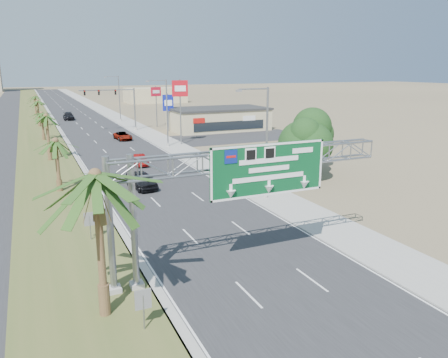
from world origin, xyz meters
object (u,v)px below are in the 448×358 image
signal_mast (124,105)px  pole_sign_red_far (156,95)px  car_right_lane (123,136)px  car_mid_lane (139,160)px  pole_sign_blue (168,104)px  store_building (219,119)px  car_left_lane (141,180)px  palm_near (95,176)px  sign_gantry (241,170)px  pole_sign_red_near (180,93)px  car_far (69,116)px

signal_mast → pole_sign_red_far: pole_sign_red_far is taller
car_right_lane → car_mid_lane: bearing=-101.8°
signal_mast → car_right_lane: 11.83m
pole_sign_blue → pole_sign_red_far: (-0.36, 6.80, 1.35)m
store_building → car_left_lane: size_ratio=3.67×
palm_near → signal_mast: bearing=77.3°
signal_mast → car_left_lane: bearing=-99.7°
signal_mast → pole_sign_red_far: (7.11, 3.05, 1.59)m
sign_gantry → store_building: 60.77m
pole_sign_red_near → pole_sign_blue: 15.97m
palm_near → car_right_lane: 54.87m
pole_sign_blue → palm_near: bearing=-109.9°
palm_near → pole_sign_blue: 64.08m
palm_near → signal_mast: (14.37, 63.97, -2.08)m
signal_mast → pole_sign_red_near: size_ratio=1.03×
sign_gantry → pole_sign_red_far: pole_sign_red_far is taller
pole_sign_blue → car_mid_lane: bearing=-114.1°
car_right_lane → pole_sign_red_far: bearing=49.0°
car_left_lane → pole_sign_blue: (14.64, 38.15, 4.25)m
car_left_lane → car_mid_lane: car_left_lane is taller
signal_mast → pole_sign_red_near: bearing=-76.3°
store_building → car_mid_lane: 33.43m
pole_sign_red_near → pole_sign_red_far: bearing=83.8°
car_far → pole_sign_red_far: size_ratio=0.69×
car_far → pole_sign_blue: size_ratio=0.80×
palm_near → car_far: size_ratio=1.48×
car_mid_lane → car_right_lane: 20.75m
sign_gantry → pole_sign_blue: (13.70, 58.29, -0.97)m
car_mid_lane → pole_sign_red_far: size_ratio=0.49×
car_far → pole_sign_red_near: pole_sign_red_near is taller
car_left_lane → palm_near: bearing=-115.6°
sign_gantry → car_left_lane: (-0.94, 20.14, -5.22)m
car_right_lane → car_far: (-5.44, 34.58, 0.16)m
car_far → pole_sign_red_near: size_ratio=0.56×
signal_mast → pole_sign_red_far: size_ratio=1.26×
store_building → pole_sign_blue: size_ratio=2.56×
signal_mast → pole_sign_red_far: 7.90m
store_building → pole_sign_red_far: bearing=137.1°
signal_mast → car_left_lane: (-7.17, -41.90, -4.01)m
pole_sign_red_near → pole_sign_blue: size_ratio=1.43×
sign_gantry → car_right_lane: bearing=86.0°
sign_gantry → pole_sign_red_near: size_ratio=1.67×
car_far → pole_sign_red_near: bearing=-72.0°
pole_sign_red_far → car_far: bearing=126.2°
car_right_lane → car_far: 35.00m
car_left_lane → car_right_lane: bearing=74.2°
car_far → car_right_lane: bearing=-79.6°
palm_near → pole_sign_red_near: (19.06, 44.75, 1.03)m
signal_mast → store_building: signal_mast is taller
car_mid_lane → car_far: car_far is taller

